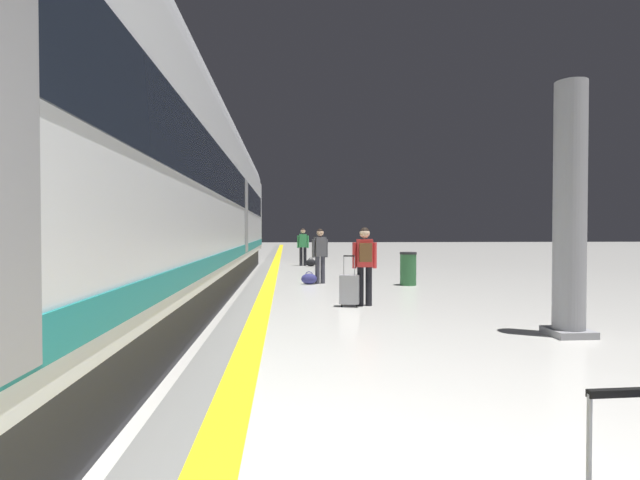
% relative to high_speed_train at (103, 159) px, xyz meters
% --- Properties ---
extents(safety_line_strip, '(0.36, 80.00, 0.01)m').
position_rel_high_speed_train_xyz_m(safety_line_strip, '(2.09, 3.31, -2.50)').
color(safety_line_strip, yellow).
rests_on(safety_line_strip, ground).
extents(tactile_edge_band, '(0.60, 80.00, 0.01)m').
position_rel_high_speed_train_xyz_m(tactile_edge_band, '(1.77, 3.31, -2.50)').
color(tactile_edge_band, slate).
rests_on(tactile_edge_band, ground).
extents(high_speed_train, '(2.94, 33.48, 4.97)m').
position_rel_high_speed_train_xyz_m(high_speed_train, '(0.00, 0.00, 0.00)').
color(high_speed_train, '#38383D').
rests_on(high_speed_train, ground).
extents(passenger_near, '(0.46, 0.28, 1.55)m').
position_rel_high_speed_train_xyz_m(passenger_near, '(3.53, 6.44, -1.60)').
color(passenger_near, '#383842').
rests_on(passenger_near, ground).
extents(duffel_bag_near, '(0.44, 0.26, 0.36)m').
position_rel_high_speed_train_xyz_m(duffel_bag_near, '(3.21, 6.30, -2.35)').
color(duffel_bag_near, navy).
rests_on(duffel_bag_near, ground).
extents(passenger_mid, '(0.49, 0.31, 1.57)m').
position_rel_high_speed_train_xyz_m(passenger_mid, '(4.13, 2.43, -1.58)').
color(passenger_mid, black).
rests_on(passenger_mid, ground).
extents(suitcase_mid, '(0.42, 0.31, 1.02)m').
position_rel_high_speed_train_xyz_m(suitcase_mid, '(3.81, 2.34, -2.16)').
color(suitcase_mid, '#9E9EA3').
rests_on(suitcase_mid, ground).
extents(passenger_far, '(0.50, 0.21, 1.59)m').
position_rel_high_speed_train_xyz_m(passenger_far, '(3.29, 13.26, -1.58)').
color(passenger_far, black).
rests_on(passenger_far, ground).
extents(duffel_bag_far, '(0.44, 0.26, 0.36)m').
position_rel_high_speed_train_xyz_m(duffel_bag_far, '(3.61, 12.93, -2.35)').
color(duffel_bag_far, black).
rests_on(duffel_bag_far, ground).
extents(platform_pillar, '(0.56, 0.56, 3.60)m').
position_rel_high_speed_train_xyz_m(platform_pillar, '(6.58, -0.44, -0.78)').
color(platform_pillar, gray).
rests_on(platform_pillar, ground).
extents(waste_bin, '(0.46, 0.46, 0.91)m').
position_rel_high_speed_train_xyz_m(waste_bin, '(5.91, 5.86, -2.05)').
color(waste_bin, '#2D6638').
rests_on(waste_bin, ground).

